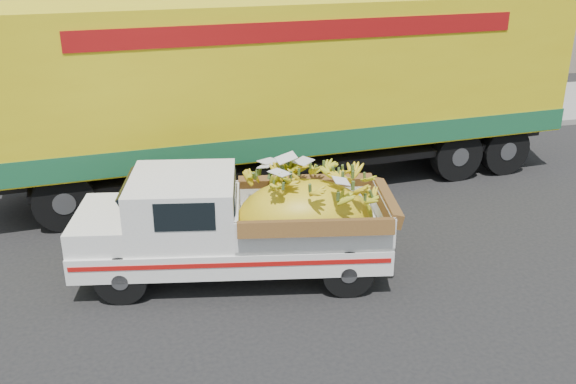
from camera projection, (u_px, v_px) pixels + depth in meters
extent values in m
plane|color=black|center=(237.00, 275.00, 10.03)|extent=(100.00, 100.00, 0.00)
cube|color=gray|center=(194.00, 149.00, 15.58)|extent=(60.00, 0.25, 0.15)
cube|color=gray|center=(186.00, 126.00, 17.47)|extent=(60.00, 4.00, 0.14)
cylinder|color=black|center=(121.00, 279.00, 9.17)|extent=(0.78, 0.35, 0.75)
cylinder|color=black|center=(137.00, 235.00, 10.51)|extent=(0.78, 0.35, 0.75)
cylinder|color=black|center=(348.00, 272.00, 9.35)|extent=(0.78, 0.35, 0.75)
cylinder|color=black|center=(335.00, 229.00, 10.69)|extent=(0.78, 0.35, 0.75)
cube|color=silver|center=(233.00, 242.00, 9.86)|extent=(4.89, 2.50, 0.39)
cube|color=#A50F0C|center=(232.00, 265.00, 9.06)|extent=(4.49, 0.84, 0.07)
cube|color=silver|center=(83.00, 252.00, 9.78)|extent=(0.40, 1.64, 0.14)
cube|color=silver|center=(105.00, 224.00, 9.62)|extent=(1.12, 1.71, 0.36)
cube|color=silver|center=(183.00, 205.00, 9.58)|extent=(1.81, 1.87, 0.89)
cube|color=black|center=(184.00, 217.00, 8.77)|extent=(0.83, 0.16, 0.42)
cube|color=silver|center=(310.00, 214.00, 9.76)|extent=(2.55, 2.07, 0.51)
ellipsoid|color=gold|center=(304.00, 220.00, 9.80)|extent=(2.27, 1.70, 1.27)
cylinder|color=black|center=(504.00, 149.00, 14.07)|extent=(1.12, 0.40, 1.10)
cylinder|color=black|center=(455.00, 125.00, 15.83)|extent=(1.12, 0.40, 1.10)
cylinder|color=black|center=(456.00, 155.00, 13.72)|extent=(1.12, 0.40, 1.10)
cylinder|color=black|center=(411.00, 130.00, 15.48)|extent=(1.12, 0.40, 1.10)
cylinder|color=black|center=(64.00, 201.00, 11.39)|extent=(1.12, 0.40, 1.10)
cylinder|color=black|center=(63.00, 165.00, 13.15)|extent=(1.12, 0.40, 1.10)
cube|color=black|center=(287.00, 147.00, 13.49)|extent=(12.04, 1.93, 0.36)
cube|color=gold|center=(287.00, 71.00, 12.89)|extent=(11.92, 3.41, 2.84)
cube|color=#175330|center=(287.00, 127.00, 13.33)|extent=(11.98, 3.43, 0.45)
cube|color=maroon|center=(309.00, 31.00, 11.42)|extent=(8.38, 0.67, 0.35)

